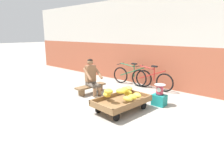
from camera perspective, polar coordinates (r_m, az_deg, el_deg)
name	(u,v)px	position (r m, az deg, el deg)	size (l,w,h in m)	color
ground_plane	(102,117)	(4.68, -3.00, -11.69)	(80.00, 80.00, 0.00)	#A39E93
back_wall	(169,42)	(7.08, 16.57, 9.82)	(16.00, 0.30, 3.27)	#A35138
banana_cart	(122,102)	(4.92, 2.90, -7.40)	(0.96, 1.50, 0.36)	brown
banana_pile	(124,93)	(4.91, 3.58, -4.67)	(0.90, 1.11, 0.27)	yellow
low_bench	(91,87)	(6.40, -6.30, -3.05)	(0.35, 1.11, 0.27)	brown
vendor_seated	(92,77)	(6.23, -5.98, 0.02)	(0.72, 0.57, 1.14)	brown
plastic_crate	(159,100)	(5.48, 13.79, -6.63)	(0.36, 0.28, 0.30)	#19847F
weighing_scale	(160,89)	(5.39, 13.95, -3.58)	(0.30, 0.30, 0.29)	#28282D
bicycle_near_left	(132,76)	(7.38, 5.82, 0.31)	(1.66, 0.48, 0.86)	black
bicycle_far_left	(151,79)	(6.93, 11.51, -0.69)	(1.66, 0.48, 0.86)	black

